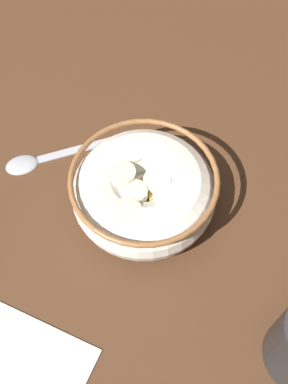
% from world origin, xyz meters
% --- Properties ---
extents(ground_plane, '(1.34, 1.34, 0.02)m').
position_xyz_m(ground_plane, '(0.00, 0.00, -0.01)').
color(ground_plane, '#472B19').
extents(cereal_bowl, '(0.15, 0.15, 0.06)m').
position_xyz_m(cereal_bowl, '(0.00, 0.00, 0.03)').
color(cereal_bowl, silver).
rests_on(cereal_bowl, ground_plane).
extents(spoon, '(0.09, 0.13, 0.01)m').
position_xyz_m(spoon, '(-0.13, -0.03, 0.00)').
color(spoon, '#A5A5AD').
rests_on(spoon, ground_plane).
extents(folded_napkin, '(0.13, 0.09, 0.00)m').
position_xyz_m(folded_napkin, '(0.02, -0.19, 0.00)').
color(folded_napkin, white).
rests_on(folded_napkin, ground_plane).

